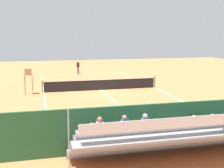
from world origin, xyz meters
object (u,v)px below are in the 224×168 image
Objects in this scene: courtside_bench at (197,126)px; equipment_bag at (156,138)px; bleacher_stand at (181,136)px; tennis_ball_far at (66,76)px; tennis_racket at (72,74)px; tennis_ball_near at (86,78)px; umpire_chair at (28,79)px; tennis_player at (78,66)px; tennis_net at (101,84)px.

courtside_bench is 2.00× the size of equipment_bag.
bleacher_stand reaches higher than equipment_bag.
bleacher_stand is 137.27× the size of tennis_ball_far.
tennis_ball_near reaches higher than tennis_racket.
tennis_racket is at bearing -113.16° from umpire_chair.
bleacher_stand is at bearing 91.11° from tennis_player.
courtside_bench reaches higher than equipment_bag.
courtside_bench is at bearing 97.38° from tennis_racket.
tennis_net is at bearing -90.99° from equipment_bag.
tennis_ball_far is (-3.99, -9.99, -1.28)m from umpire_chair.
tennis_net reaches higher than equipment_bag.
tennis_ball_near is (0.13, -22.72, -0.93)m from bleacher_stand.
tennis_player is 3.84m from tennis_ball_near.
tennis_net is 13.41m from equipment_bag.
umpire_chair reaches higher than tennis_ball_near.
tennis_player is (0.30, -24.45, 0.84)m from equipment_bag.
bleacher_stand is at bearing 46.99° from courtside_bench.
equipment_bag is 0.47× the size of tennis_player.
tennis_ball_far is (4.14, -22.91, -0.53)m from courtside_bench.
bleacher_stand is 26.42m from tennis_player.
tennis_player reaches higher than tennis_racket.
tennis_ball_far is (1.97, -23.04, -0.15)m from equipment_bag.
tennis_ball_near is (-1.10, 3.88, 0.02)m from tennis_racket.
equipment_bag is (2.16, 0.13, -0.38)m from courtside_bench.
tennis_player is (0.51, -26.41, 0.05)m from bleacher_stand.
tennis_ball_far is (2.21, -9.64, -0.47)m from tennis_net.
tennis_player is 3.29× the size of tennis_racket.
bleacher_stand is at bearing 90.32° from tennis_ball_near.
bleacher_stand is 16.24m from umpire_chair.
tennis_net reaches higher than tennis_ball_near.
tennis_ball_near is at bearing -88.85° from tennis_net.
tennis_ball_near is at bearing 105.78° from tennis_racket.
tennis_ball_near is 3.08m from tennis_ball_far.
umpire_chair reaches higher than tennis_ball_far.
tennis_racket is at bearing -121.07° from tennis_ball_far.
tennis_player is 29.18× the size of tennis_ball_near.
equipment_bag is at bearing 90.70° from tennis_player.
tennis_net is 11.44× the size of equipment_bag.
tennis_net is 9.90m from tennis_ball_far.
courtside_bench is 24.45m from tennis_player.
equipment_bag is 13.64× the size of tennis_ball_far.
umpire_chair is at bearing 3.20° from tennis_net.
tennis_net is at bearing 92.75° from tennis_player.
equipment_bag is (0.21, -1.96, -0.78)m from bleacher_stand.
tennis_player is at bearing -84.09° from tennis_ball_near.
umpire_chair reaches higher than tennis_net.
bleacher_stand is 22.74m from tennis_ball_near.
bleacher_stand is 4.70× the size of tennis_player.
tennis_net is 7.37m from tennis_ball_near.
tennis_ball_far is at bearing -77.11° from tennis_net.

